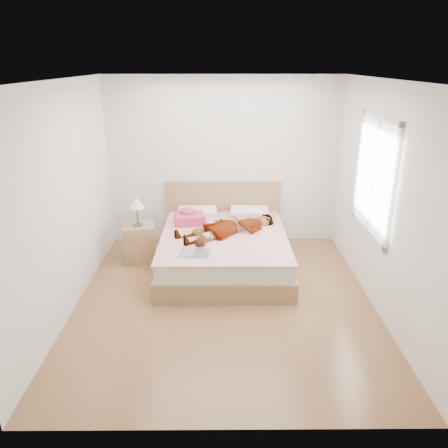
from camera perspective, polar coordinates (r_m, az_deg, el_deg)
name	(u,v)px	position (r m, az deg, el deg)	size (l,w,h in m)	color
ground	(224,301)	(5.46, 0.06, -10.05)	(4.00, 4.00, 0.00)	#523219
woman	(229,225)	(6.15, 0.66, -0.08)	(0.58, 1.55, 0.21)	white
hair	(191,218)	(6.61, -4.36, 0.76)	(0.46, 0.56, 0.08)	black
phone	(195,211)	(6.51, -3.81, 1.74)	(0.04, 0.09, 0.01)	silver
room_shell	(375,177)	(5.47, 19.07, 5.87)	(4.00, 4.00, 4.00)	white
bed	(224,247)	(6.26, -0.01, -3.04)	(1.80, 2.08, 1.00)	olive
towel	(189,217)	(6.50, -4.59, 0.90)	(0.49, 0.41, 0.23)	#EA3F80
magazine	(194,253)	(5.50, -3.90, -3.81)	(0.45, 0.32, 0.02)	white
coffee_mug	(206,237)	(5.86, -2.30, -1.70)	(0.14, 0.12, 0.10)	white
plush_toy	(201,241)	(5.72, -3.06, -2.22)	(0.16, 0.22, 0.12)	black
nightstand	(139,240)	(6.52, -11.02, -2.03)	(0.52, 0.48, 0.97)	olive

